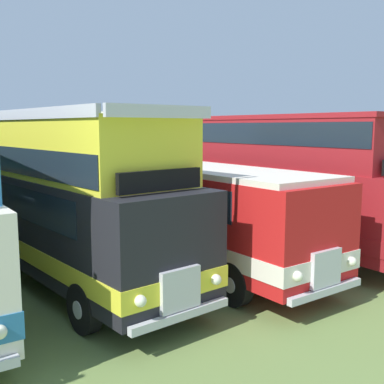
# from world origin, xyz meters

# --- Properties ---
(ground_plane) EXTENTS (200.00, 200.00, 0.00)m
(ground_plane) POSITION_xyz_m (0.00, 0.00, 0.00)
(ground_plane) COLOR olive
(bus_third_in_row) EXTENTS (3.05, 10.08, 4.52)m
(bus_third_in_row) POSITION_xyz_m (-0.01, 0.16, 2.36)
(bus_third_in_row) COLOR black
(bus_third_in_row) RESTS_ON ground
(bus_fourth_in_row) EXTENTS (2.77, 11.71, 2.99)m
(bus_fourth_in_row) POSITION_xyz_m (3.62, 0.13, 1.76)
(bus_fourth_in_row) COLOR red
(bus_fourth_in_row) RESTS_ON ground
(bus_fifth_in_row) EXTENTS (2.88, 11.57, 4.49)m
(bus_fifth_in_row) POSITION_xyz_m (7.25, -0.16, 2.48)
(bus_fifth_in_row) COLOR maroon
(bus_fifth_in_row) RESTS_ON ground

